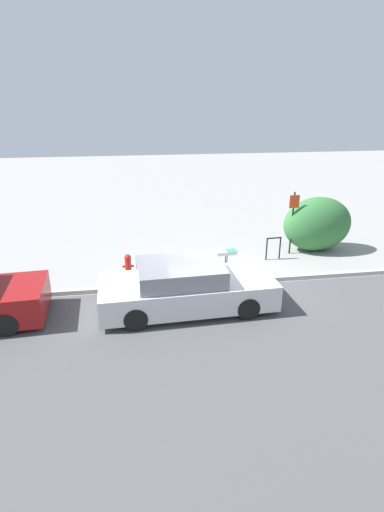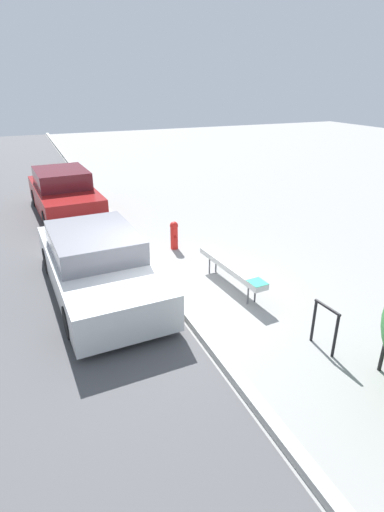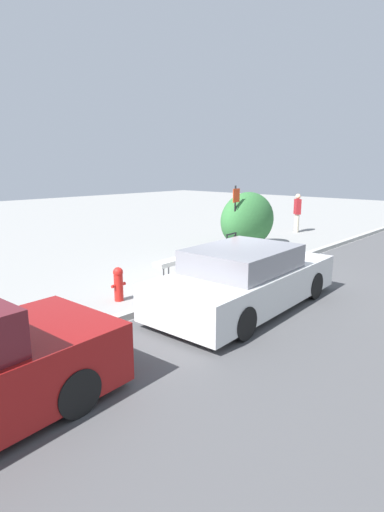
# 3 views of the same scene
# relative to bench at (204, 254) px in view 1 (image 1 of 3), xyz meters

# --- Properties ---
(ground_plane) EXTENTS (60.00, 60.00, 0.00)m
(ground_plane) POSITION_rel_bench_xyz_m (-0.01, -1.34, -0.48)
(ground_plane) COLOR gray
(road_strip) EXTENTS (60.00, 10.00, 0.01)m
(road_strip) POSITION_rel_bench_xyz_m (-0.01, -6.49, -0.48)
(road_strip) COLOR #4C4C4F
(road_strip) RESTS_ON ground_plane
(curb) EXTENTS (60.00, 0.20, 0.13)m
(curb) POSITION_rel_bench_xyz_m (-0.01, -1.34, -0.41)
(curb) COLOR #A8A8A3
(curb) RESTS_ON ground_plane
(bench) EXTENTS (2.26, 0.48, 0.56)m
(bench) POSITION_rel_bench_xyz_m (0.00, 0.00, 0.00)
(bench) COLOR #515156
(bench) RESTS_ON ground_plane
(bike_rack) EXTENTS (0.55, 0.08, 0.83)m
(bike_rack) POSITION_rel_bench_xyz_m (2.55, 0.37, 0.02)
(bike_rack) COLOR black
(bike_rack) RESTS_ON ground_plane
(sign_post) EXTENTS (0.36, 0.08, 2.30)m
(sign_post) POSITION_rel_bench_xyz_m (3.35, 0.83, 0.90)
(sign_post) COLOR black
(sign_post) RESTS_ON ground_plane
(fire_hydrant) EXTENTS (0.36, 0.22, 0.77)m
(fire_hydrant) POSITION_rel_bench_xyz_m (-2.54, -0.36, -0.07)
(fire_hydrant) COLOR red
(fire_hydrant) RESTS_ON ground_plane
(shrub_hedge) EXTENTS (2.55, 1.54, 2.03)m
(shrub_hedge) POSITION_rel_bench_xyz_m (4.43, 1.05, 0.53)
(shrub_hedge) COLOR #337038
(shrub_hedge) RESTS_ON ground_plane
(parked_car_near) EXTENTS (4.74, 2.05, 1.32)m
(parked_car_near) POSITION_rel_bench_xyz_m (-0.99, -2.67, 0.14)
(parked_car_near) COLOR black
(parked_car_near) RESTS_ON ground_plane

